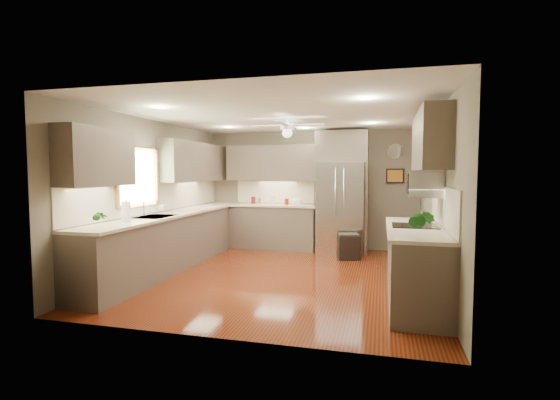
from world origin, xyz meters
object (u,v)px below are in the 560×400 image
at_px(canister_a, 253,200).
at_px(refrigerator, 342,194).
at_px(bowl, 297,204).
at_px(soap_bottle, 164,207).
at_px(paper_towel, 126,212).
at_px(canister_b, 260,201).
at_px(canister_c, 272,200).
at_px(microwave, 424,184).
at_px(potted_plant_left, 98,216).
at_px(stool, 348,246).
at_px(potted_plant_right, 422,220).
at_px(canister_d, 287,202).

distance_m(canister_a, refrigerator, 1.92).
xyz_separation_m(bowl, refrigerator, (0.93, -0.03, 0.22)).
bearing_deg(soap_bottle, paper_towel, -85.05).
xyz_separation_m(canister_b, refrigerator, (1.77, -0.09, 0.18)).
bearing_deg(bowl, canister_b, 175.33).
relative_size(canister_a, paper_towel, 0.50).
bearing_deg(canister_c, microwave, -44.78).
relative_size(potted_plant_left, stool, 0.59).
distance_m(potted_plant_left, paper_towel, 0.59).
height_order(stool, paper_towel, paper_towel).
height_order(potted_plant_left, potted_plant_right, potted_plant_right).
distance_m(canister_a, potted_plant_left, 4.12).
distance_m(canister_a, bowl, 0.98).
bearing_deg(canister_c, canister_b, 175.97).
height_order(canister_b, stool, canister_b).
xyz_separation_m(canister_a, soap_bottle, (-0.84, -2.27, 0.02)).
distance_m(canister_a, soap_bottle, 2.42).
relative_size(potted_plant_right, microwave, 0.66).
distance_m(microwave, stool, 2.66).
relative_size(canister_d, refrigerator, 0.05).
bearing_deg(canister_a, canister_d, -2.98).
bearing_deg(canister_a, stool, -19.51).
bearing_deg(potted_plant_right, paper_towel, 173.59).
distance_m(potted_plant_right, microwave, 1.15).
height_order(refrigerator, microwave, refrigerator).
height_order(canister_a, canister_d, canister_a).
height_order(canister_d, potted_plant_right, potted_plant_right).
height_order(canister_a, microwave, microwave).
relative_size(canister_c, microwave, 0.36).
height_order(soap_bottle, bowl, soap_bottle).
height_order(canister_d, stool, canister_d).
relative_size(canister_b, paper_towel, 0.47).
relative_size(canister_d, potted_plant_right, 0.36).
height_order(soap_bottle, stool, soap_bottle).
bearing_deg(soap_bottle, potted_plant_left, -86.38).
bearing_deg(canister_d, paper_towel, -113.51).
bearing_deg(bowl, canister_d, 170.93).
distance_m(canister_c, microwave, 3.97).
bearing_deg(bowl, stool, -30.75).
bearing_deg(canister_a, potted_plant_right, -51.31).
distance_m(potted_plant_left, bowl, 4.33).
xyz_separation_m(canister_b, stool, (1.97, -0.74, -0.77)).
distance_m(canister_a, paper_towel, 3.54).
distance_m(potted_plant_right, bowl, 4.38).
height_order(canister_c, stool, canister_c).
bearing_deg(canister_c, canister_a, 176.35).
bearing_deg(canister_c, bowl, -5.02).
bearing_deg(canister_b, paper_towel, -104.27).
bearing_deg(canister_c, soap_bottle, -119.67).
height_order(canister_a, potted_plant_left, potted_plant_left).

